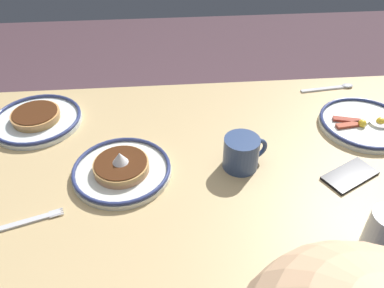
{
  "coord_description": "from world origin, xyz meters",
  "views": [
    {
      "loc": [
        0.13,
        0.78,
        1.45
      ],
      "look_at": [
        0.06,
        -0.04,
        0.78
      ],
      "focal_mm": 36.41,
      "sensor_mm": 36.0,
      "label": 1
    }
  ],
  "objects_px": {
    "plate_near_main": "(364,123)",
    "drinking_glass": "(380,241)",
    "coffee_mug": "(242,152)",
    "tea_spoon": "(335,87)",
    "fork_near": "(18,224)",
    "cell_phone": "(350,175)",
    "plate_center_pancakes": "(37,119)",
    "plate_far_companion": "(122,169)"
  },
  "relations": [
    {
      "from": "plate_center_pancakes",
      "to": "tea_spoon",
      "type": "distance_m",
      "value": 0.99
    },
    {
      "from": "plate_near_main",
      "to": "tea_spoon",
      "type": "relative_size",
      "value": 1.39
    },
    {
      "from": "coffee_mug",
      "to": "tea_spoon",
      "type": "height_order",
      "value": "coffee_mug"
    },
    {
      "from": "plate_near_main",
      "to": "tea_spoon",
      "type": "distance_m",
      "value": 0.22
    },
    {
      "from": "drinking_glass",
      "to": "fork_near",
      "type": "xyz_separation_m",
      "value": [
        0.76,
        -0.16,
        -0.06
      ]
    },
    {
      "from": "coffee_mug",
      "to": "drinking_glass",
      "type": "height_order",
      "value": "drinking_glass"
    },
    {
      "from": "plate_near_main",
      "to": "drinking_glass",
      "type": "height_order",
      "value": "drinking_glass"
    },
    {
      "from": "plate_far_companion",
      "to": "coffee_mug",
      "type": "bearing_deg",
      "value": -178.94
    },
    {
      "from": "plate_near_main",
      "to": "coffee_mug",
      "type": "relative_size",
      "value": 2.17
    },
    {
      "from": "coffee_mug",
      "to": "drinking_glass",
      "type": "distance_m",
      "value": 0.38
    },
    {
      "from": "plate_far_companion",
      "to": "cell_phone",
      "type": "bearing_deg",
      "value": 174.11
    },
    {
      "from": "coffee_mug",
      "to": "cell_phone",
      "type": "relative_size",
      "value": 0.85
    },
    {
      "from": "plate_center_pancakes",
      "to": "tea_spoon",
      "type": "height_order",
      "value": "plate_center_pancakes"
    },
    {
      "from": "plate_center_pancakes",
      "to": "fork_near",
      "type": "height_order",
      "value": "plate_center_pancakes"
    },
    {
      "from": "plate_center_pancakes",
      "to": "drinking_glass",
      "type": "height_order",
      "value": "drinking_glass"
    },
    {
      "from": "plate_near_main",
      "to": "fork_near",
      "type": "relative_size",
      "value": 1.33
    },
    {
      "from": "plate_far_companion",
      "to": "drinking_glass",
      "type": "distance_m",
      "value": 0.62
    },
    {
      "from": "tea_spoon",
      "to": "plate_center_pancakes",
      "type": "bearing_deg",
      "value": 7.06
    },
    {
      "from": "cell_phone",
      "to": "tea_spoon",
      "type": "relative_size",
      "value": 0.75
    },
    {
      "from": "plate_center_pancakes",
      "to": "plate_far_companion",
      "type": "distance_m",
      "value": 0.37
    },
    {
      "from": "plate_far_companion",
      "to": "fork_near",
      "type": "relative_size",
      "value": 1.28
    },
    {
      "from": "cell_phone",
      "to": "tea_spoon",
      "type": "xyz_separation_m",
      "value": [
        -0.12,
        -0.43,
        0.0
      ]
    },
    {
      "from": "fork_near",
      "to": "tea_spoon",
      "type": "distance_m",
      "value": 1.07
    },
    {
      "from": "drinking_glass",
      "to": "plate_center_pancakes",
      "type": "bearing_deg",
      "value": -34.69
    },
    {
      "from": "plate_far_companion",
      "to": "coffee_mug",
      "type": "distance_m",
      "value": 0.31
    },
    {
      "from": "plate_near_main",
      "to": "plate_far_companion",
      "type": "bearing_deg",
      "value": 11.62
    },
    {
      "from": "plate_center_pancakes",
      "to": "cell_phone",
      "type": "bearing_deg",
      "value": 160.09
    },
    {
      "from": "fork_near",
      "to": "cell_phone",
      "type": "bearing_deg",
      "value": -173.74
    },
    {
      "from": "fork_near",
      "to": "drinking_glass",
      "type": "bearing_deg",
      "value": 168.39
    },
    {
      "from": "tea_spoon",
      "to": "plate_far_companion",
      "type": "bearing_deg",
      "value": 27.59
    },
    {
      "from": "tea_spoon",
      "to": "plate_near_main",
      "type": "bearing_deg",
      "value": 91.14
    },
    {
      "from": "plate_near_main",
      "to": "drinking_glass",
      "type": "relative_size",
      "value": 1.92
    },
    {
      "from": "plate_center_pancakes",
      "to": "coffee_mug",
      "type": "relative_size",
      "value": 2.17
    },
    {
      "from": "drinking_glass",
      "to": "tea_spoon",
      "type": "bearing_deg",
      "value": -104.71
    },
    {
      "from": "plate_near_main",
      "to": "coffee_mug",
      "type": "height_order",
      "value": "coffee_mug"
    },
    {
      "from": "plate_center_pancakes",
      "to": "tea_spoon",
      "type": "relative_size",
      "value": 1.4
    },
    {
      "from": "drinking_glass",
      "to": "tea_spoon",
      "type": "relative_size",
      "value": 0.72
    },
    {
      "from": "coffee_mug",
      "to": "drinking_glass",
      "type": "bearing_deg",
      "value": 125.16
    },
    {
      "from": "plate_center_pancakes",
      "to": "drinking_glass",
      "type": "distance_m",
      "value": 0.98
    },
    {
      "from": "drinking_glass",
      "to": "coffee_mug",
      "type": "bearing_deg",
      "value": -54.84
    },
    {
      "from": "plate_center_pancakes",
      "to": "drinking_glass",
      "type": "xyz_separation_m",
      "value": [
        -0.8,
        0.56,
        0.05
      ]
    },
    {
      "from": "coffee_mug",
      "to": "drinking_glass",
      "type": "xyz_separation_m",
      "value": [
        -0.22,
        0.31,
        0.02
      ]
    }
  ]
}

